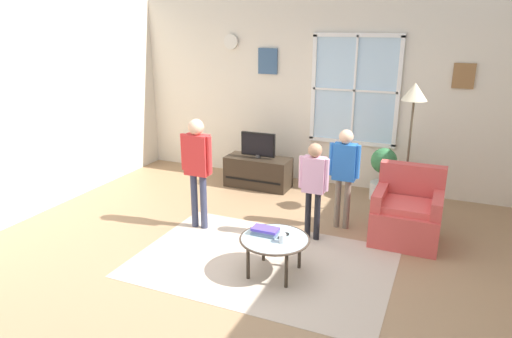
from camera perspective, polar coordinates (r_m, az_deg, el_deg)
The scene contains 17 objects.
ground_plane at distance 5.17m, azimuth -0.76°, elevation -11.12°, with size 6.90×6.19×0.02m, color #9E7A56.
back_wall at distance 7.29m, azimuth 8.61°, elevation 9.34°, with size 6.30×0.17×2.88m.
side_wall_left at distance 6.62m, azimuth -27.29°, elevation 6.70°, with size 0.12×5.59×2.88m.
area_rug at distance 5.09m, azimuth 0.84°, elevation -11.43°, with size 2.73×1.85×0.01m, color #C6B29E.
tv_stand at distance 7.22m, azimuth 0.27°, elevation -0.39°, with size 1.02×0.45×0.48m.
television at distance 7.09m, azimuth 0.26°, elevation 3.04°, with size 0.55×0.08×0.40m.
armchair at distance 5.73m, azimuth 18.23°, elevation -5.32°, with size 0.76×0.74×0.87m.
coffee_table at distance 4.71m, azimuth 2.32°, elevation -8.86°, with size 0.72×0.72×0.41m.
book_stack at distance 4.77m, azimuth 1.16°, elevation -7.71°, with size 0.27×0.17×0.07m.
cup at distance 4.61m, azimuth 3.31°, elevation -8.57°, with size 0.07×0.07×0.09m, color white.
remote_near_books at distance 4.73m, azimuth 3.44°, elevation -8.28°, with size 0.04×0.14×0.02m, color black.
remote_near_cup at distance 4.78m, azimuth 2.38°, elevation -7.97°, with size 0.04×0.14×0.02m, color black.
person_blue_shirt at distance 5.70m, azimuth 10.90°, elevation 0.17°, with size 0.38×0.17×1.27m.
person_pink_shirt at distance 5.35m, azimuth 7.19°, elevation -1.40°, with size 0.36×0.16×1.18m.
person_red_shirt at distance 5.62m, azimuth -7.30°, elevation 0.96°, with size 0.42×0.19×1.40m.
potted_plant_by_window at distance 6.90m, azimuth 15.48°, elevation -0.34°, with size 0.37×0.37×0.77m.
floor_lamp at distance 6.13m, azimuth 18.94°, elevation 7.43°, with size 0.32×0.32×1.78m.
Camera 1 is at (1.86, -4.13, 2.48)m, focal length 32.24 mm.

